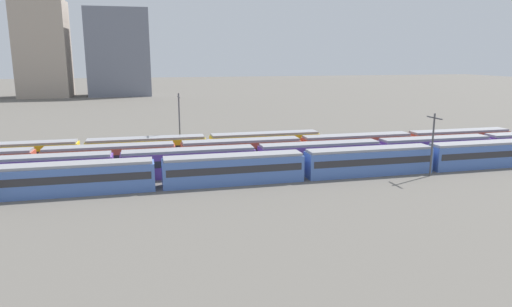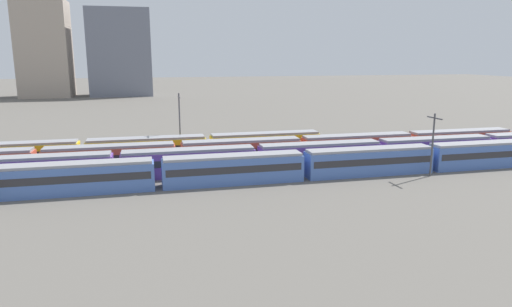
{
  "view_description": "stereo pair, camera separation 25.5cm",
  "coord_description": "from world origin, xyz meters",
  "px_view_note": "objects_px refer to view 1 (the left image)",
  "views": [
    {
      "loc": [
        14.17,
        -55.52,
        15.97
      ],
      "look_at": [
        29.68,
        7.8,
        2.04
      ],
      "focal_mm": 32.01,
      "sensor_mm": 36.0,
      "label": 1
    },
    {
      "loc": [
        14.41,
        -55.58,
        15.97
      ],
      "look_at": [
        29.68,
        7.8,
        2.04
      ],
      "focal_mm": 32.01,
      "sensor_mm": 36.0,
      "label": 2
    }
  ],
  "objects_px": {
    "catenary_pole_2": "(433,141)",
    "train_track_1": "(320,155)",
    "catenary_pole_1": "(179,121)",
    "train_track_0": "(234,169)",
    "train_track_3": "(147,149)",
    "train_track_2": "(241,151)"
  },
  "relations": [
    {
      "from": "train_track_0",
      "to": "train_track_3",
      "type": "bearing_deg",
      "value": 124.27
    },
    {
      "from": "train_track_1",
      "to": "train_track_3",
      "type": "height_order",
      "value": "same"
    },
    {
      "from": "train_track_1",
      "to": "catenary_pole_1",
      "type": "relative_size",
      "value": 9.17
    },
    {
      "from": "catenary_pole_2",
      "to": "catenary_pole_1",
      "type": "bearing_deg",
      "value": 146.47
    },
    {
      "from": "train_track_1",
      "to": "catenary_pole_2",
      "type": "relative_size",
      "value": 10.92
    },
    {
      "from": "train_track_2",
      "to": "catenary_pole_2",
      "type": "distance_m",
      "value": 27.06
    },
    {
      "from": "train_track_1",
      "to": "catenary_pole_1",
      "type": "distance_m",
      "value": 23.5
    },
    {
      "from": "train_track_0",
      "to": "catenary_pole_1",
      "type": "xyz_separation_m",
      "value": [
        -5.32,
        18.41,
        3.75
      ]
    },
    {
      "from": "train_track_1",
      "to": "train_track_3",
      "type": "xyz_separation_m",
      "value": [
        -24.38,
        10.4,
        -0.0
      ]
    },
    {
      "from": "train_track_1",
      "to": "train_track_3",
      "type": "bearing_deg",
      "value": 156.9
    },
    {
      "from": "train_track_2",
      "to": "train_track_3",
      "type": "bearing_deg",
      "value": 159.4
    },
    {
      "from": "catenary_pole_1",
      "to": "catenary_pole_2",
      "type": "xyz_separation_m",
      "value": [
        31.98,
        -21.19,
        -0.84
      ]
    },
    {
      "from": "catenary_pole_2",
      "to": "train_track_1",
      "type": "bearing_deg",
      "value": 148.29
    },
    {
      "from": "train_track_0",
      "to": "catenary_pole_2",
      "type": "height_order",
      "value": "catenary_pole_2"
    },
    {
      "from": "train_track_1",
      "to": "train_track_2",
      "type": "xyz_separation_m",
      "value": [
        -10.55,
        5.2,
        0.0
      ]
    },
    {
      "from": "train_track_3",
      "to": "catenary_pole_2",
      "type": "relative_size",
      "value": 6.51
    },
    {
      "from": "train_track_0",
      "to": "catenary_pole_1",
      "type": "distance_m",
      "value": 19.53
    },
    {
      "from": "train_track_0",
      "to": "train_track_3",
      "type": "relative_size",
      "value": 1.68
    },
    {
      "from": "train_track_1",
      "to": "catenary_pole_2",
      "type": "distance_m",
      "value": 15.45
    },
    {
      "from": "train_track_2",
      "to": "train_track_3",
      "type": "distance_m",
      "value": 14.78
    },
    {
      "from": "train_track_3",
      "to": "catenary_pole_2",
      "type": "xyz_separation_m",
      "value": [
        37.29,
        -18.37,
        2.9
      ]
    },
    {
      "from": "train_track_1",
      "to": "catenary_pole_2",
      "type": "bearing_deg",
      "value": -31.71
    }
  ]
}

